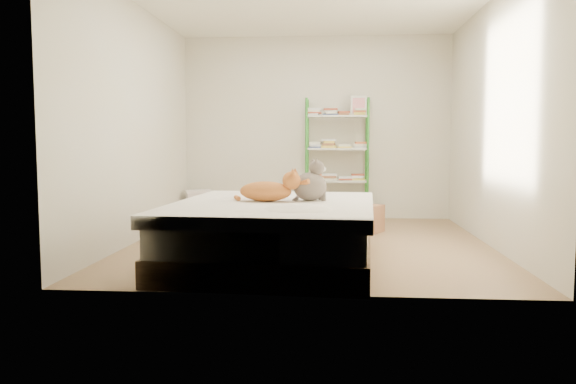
# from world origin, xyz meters

# --- Properties ---
(room) EXTENTS (3.81, 4.21, 2.61)m
(room) POSITION_xyz_m (0.00, 0.00, 1.30)
(room) COLOR #8E6A4E
(room) RESTS_ON ground
(bed) EXTENTS (1.88, 2.29, 0.56)m
(bed) POSITION_xyz_m (-0.28, -1.05, 0.28)
(bed) COLOR brown
(bed) RESTS_ON ground
(orange_cat) EXTENTS (0.61, 0.39, 0.23)m
(orange_cat) POSITION_xyz_m (-0.36, -1.01, 0.67)
(orange_cat) COLOR orange
(orange_cat) RESTS_ON bed
(grey_cat) EXTENTS (0.41, 0.38, 0.38)m
(grey_cat) POSITION_xyz_m (0.04, -0.94, 0.74)
(grey_cat) COLOR slate
(grey_cat) RESTS_ON bed
(shelf_unit) EXTENTS (0.88, 0.36, 1.74)m
(shelf_unit) POSITION_xyz_m (0.31, 1.88, 0.88)
(shelf_unit) COLOR #30862B
(shelf_unit) RESTS_ON ground
(cardboard_box) EXTENTS (0.60, 0.62, 0.38)m
(cardboard_box) POSITION_xyz_m (0.59, 0.84, 0.17)
(cardboard_box) COLOR #AF714F
(cardboard_box) RESTS_ON ground
(white_bin) EXTENTS (0.44, 0.42, 0.42)m
(white_bin) POSITION_xyz_m (-1.65, 1.77, 0.21)
(white_bin) COLOR white
(white_bin) RESTS_ON ground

